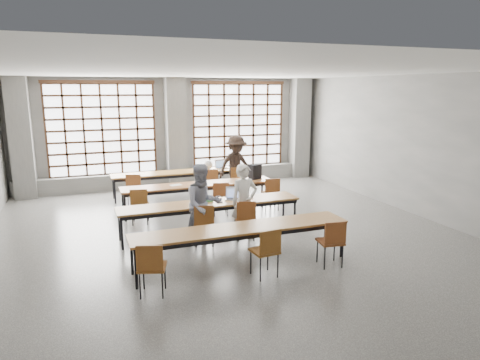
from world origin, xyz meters
The scene contains 39 objects.
floor centered at (0.00, 0.00, 0.00)m, with size 11.00×11.00×0.00m, color #474744.
ceiling centered at (0.00, 0.00, 3.50)m, with size 11.00×11.00×0.00m, color silver.
wall_back centered at (0.00, 5.50, 1.75)m, with size 10.00×10.00×0.00m, color #595957.
wall_front centered at (0.00, -5.50, 1.75)m, with size 10.00×10.00×0.00m, color #595957.
wall_right centered at (5.00, 0.00, 1.75)m, with size 11.00×11.00×0.00m, color #595957.
column_left centered at (-4.50, 5.22, 1.75)m, with size 0.60×0.55×3.50m, color #5D5D5A.
column_mid centered at (0.00, 5.22, 1.75)m, with size 0.60×0.55×3.50m, color #5D5D5A.
column_right centered at (4.50, 5.22, 1.75)m, with size 0.60×0.55×3.50m, color #5D5D5A.
window_left centered at (-2.25, 5.42, 1.90)m, with size 3.32×0.12×3.00m.
window_right centered at (2.25, 5.42, 1.90)m, with size 3.32×0.12×3.00m.
sill_ledge centered at (0.00, 5.30, 0.25)m, with size 9.80×0.35×0.50m, color #5D5D5A.
desk_row_a centered at (-0.18, 3.91, 0.66)m, with size 4.00×0.70×0.73m.
desk_row_b centered at (-0.09, 2.10, 0.66)m, with size 4.00×0.70×0.73m.
desk_row_c centered at (-0.34, 0.21, 0.66)m, with size 4.00×0.70×0.73m.
desk_row_d centered at (-0.29, -1.62, 0.66)m, with size 4.00×0.70×0.73m.
chair_back_left centered at (-1.60, 3.28, 0.54)m, with size 0.52×0.53×0.88m.
chair_back_mid centered at (0.60, 3.28, 0.54)m, with size 0.52×0.52×0.88m.
chair_back_right centered at (1.40, 3.28, 0.54)m, with size 0.50×0.50×0.88m.
chair_mid_left centered at (-1.70, 1.47, 0.54)m, with size 0.50×0.50×0.88m.
chair_mid_centre centered at (0.30, 1.47, 0.54)m, with size 0.49×0.50×0.88m.
chair_mid_right centered at (1.70, 1.47, 0.54)m, with size 0.48×0.49×0.88m.
chair_front_left centered at (-0.66, -0.41, 0.54)m, with size 0.52×0.52×0.88m.
chair_front_right centered at (0.24, -0.41, 0.54)m, with size 0.51×0.51×0.88m.
chair_near_left centered at (-2.02, -2.24, 0.54)m, with size 0.53×0.53×0.88m.
chair_near_mid centered at (-0.08, -2.25, 0.54)m, with size 0.46×0.47×0.88m.
chair_near_right centered at (1.20, -2.24, 0.54)m, with size 0.47×0.48×0.88m.
student_male centered at (0.26, -0.29, 0.81)m, with size 0.59×0.39×1.61m, color silver.
student_female centered at (-0.64, -0.29, 0.84)m, with size 0.82×0.64×1.68m, color #172047.
student_back centered at (1.42, 3.41, 0.90)m, with size 1.16×0.67×1.80m, color black.
laptop_front centered at (0.24, 0.32, 0.79)m, with size 0.45×0.42×0.26m.
laptop_back centered at (1.16, 4.02, 0.79)m, with size 0.42×0.37×0.26m.
mouse centered at (0.61, 0.19, 0.75)m, with size 0.10×0.06×0.04m, color white.
green_box centered at (-0.39, 0.29, 0.78)m, with size 0.25×0.09×0.09m, color #2E8D42.
phone centered at (-0.16, 0.11, 0.74)m, with size 0.13×0.06×0.01m, color black.
paper_sheet_a centered at (-0.69, 2.15, 0.73)m, with size 0.30×0.21×0.00m, color silver.
paper_sheet_c centered at (0.01, 2.10, 0.73)m, with size 0.30×0.21×0.00m, color white.
backpack centered at (1.51, 2.15, 0.93)m, with size 0.32×0.20×0.40m, color black.
plastic_bag centered at (0.72, 3.96, 0.87)m, with size 0.26×0.21×0.29m, color silver.
red_pouch centered at (-1.99, -2.17, 0.50)m, with size 0.20×0.08×0.06m, color red.
Camera 1 is at (-2.88, -8.45, 3.17)m, focal length 32.00 mm.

